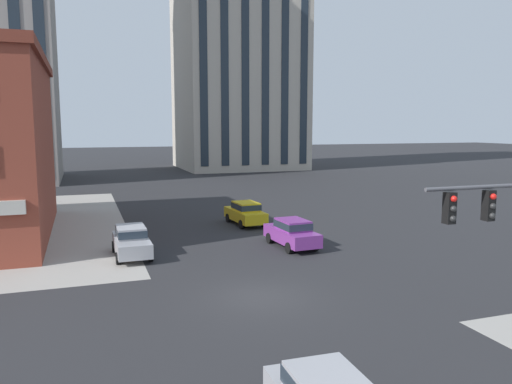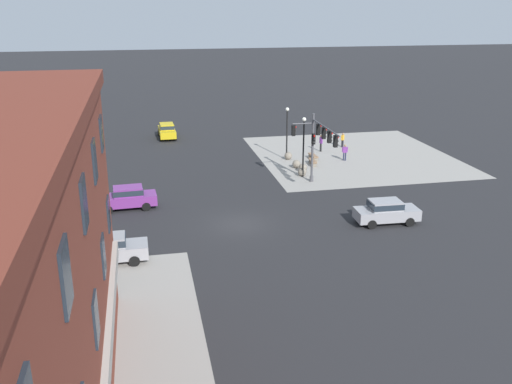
% 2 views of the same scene
% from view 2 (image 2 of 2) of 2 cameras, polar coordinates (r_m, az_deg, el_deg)
% --- Properties ---
extents(ground_plane, '(320.00, 320.00, 0.00)m').
position_cam_2_polar(ground_plane, '(39.28, -1.68, -3.26)').
color(ground_plane, '#262628').
extents(sidewalk_corner_slab, '(20.00, 19.00, 0.02)m').
position_cam_2_polar(sidewalk_corner_slab, '(57.79, 9.80, 3.65)').
color(sidewalk_corner_slab, gray).
rests_on(sidewalk_corner_slab, ground).
extents(traffic_signal_main, '(6.58, 2.09, 5.92)m').
position_cam_2_polar(traffic_signal_main, '(46.15, 6.19, 5.25)').
color(traffic_signal_main, '#4C4C51').
rests_on(traffic_signal_main, ground).
extents(bollard_sphere_curb_a, '(0.76, 0.76, 0.76)m').
position_cam_2_polar(bollard_sphere_curb_a, '(50.20, 4.69, 2.04)').
color(bollard_sphere_curb_a, gray).
rests_on(bollard_sphere_curb_a, ground).
extents(bollard_sphere_curb_b, '(0.76, 0.76, 0.76)m').
position_cam_2_polar(bollard_sphere_curb_b, '(51.52, 4.77, 2.47)').
color(bollard_sphere_curb_b, gray).
rests_on(bollard_sphere_curb_b, ground).
extents(bollard_sphere_curb_c, '(0.76, 0.76, 0.76)m').
position_cam_2_polar(bollard_sphere_curb_c, '(52.65, 4.11, 2.84)').
color(bollard_sphere_curb_c, gray).
rests_on(bollard_sphere_curb_c, ground).
extents(bollard_sphere_curb_d, '(0.76, 0.76, 0.76)m').
position_cam_2_polar(bollard_sphere_curb_d, '(55.52, 3.28, 3.69)').
color(bollard_sphere_curb_d, gray).
rests_on(bollard_sphere_curb_d, ground).
extents(bench_near_signal, '(1.84, 0.65, 0.49)m').
position_cam_2_polar(bench_near_signal, '(53.77, 5.75, 3.07)').
color(bench_near_signal, '#8E6B4C').
rests_on(bench_near_signal, ground).
extents(bench_mid_block, '(1.81, 0.54, 0.49)m').
position_cam_2_polar(bench_mid_block, '(55.68, 5.80, 3.61)').
color(bench_mid_block, '#8E6B4C').
rests_on(bench_mid_block, ground).
extents(pedestrian_near_bench, '(0.54, 0.26, 1.76)m').
position_cam_2_polar(pedestrian_near_bench, '(58.69, 6.59, 5.06)').
color(pedestrian_near_bench, '#333333').
rests_on(pedestrian_near_bench, ground).
extents(pedestrian_at_curb, '(0.32, 0.51, 1.60)m').
position_cam_2_polar(pedestrian_at_curb, '(55.58, 8.97, 4.07)').
color(pedestrian_at_curb, '#232847').
rests_on(pedestrian_at_curb, ground).
extents(pedestrian_walking_east, '(0.36, 0.46, 1.55)m').
position_cam_2_polar(pedestrian_walking_east, '(60.90, 8.76, 5.32)').
color(pedestrian_walking_east, black).
rests_on(pedestrian_walking_east, ground).
extents(street_lamp_corner_near, '(0.36, 0.36, 5.32)m').
position_cam_2_polar(street_lamp_corner_near, '(49.23, 4.84, 5.28)').
color(street_lamp_corner_near, black).
rests_on(street_lamp_corner_near, ground).
extents(street_lamp_mid_sidewalk, '(0.36, 0.36, 5.15)m').
position_cam_2_polar(street_lamp_mid_sidewalk, '(54.79, 3.16, 6.58)').
color(street_lamp_mid_sidewalk, black).
rests_on(street_lamp_mid_sidewalk, ground).
extents(car_main_northbound_near, '(2.10, 4.50, 1.68)m').
position_cam_2_polar(car_main_northbound_near, '(43.40, -22.77, -1.31)').
color(car_main_northbound_near, gold).
rests_on(car_main_northbound_near, ground).
extents(car_main_southbound_far, '(1.93, 4.42, 1.68)m').
position_cam_2_polar(car_main_southbound_far, '(34.40, -14.64, -5.50)').
color(car_main_southbound_far, '#99999E').
rests_on(car_main_southbound_far, ground).
extents(car_cross_eastbound, '(4.44, 1.98, 1.68)m').
position_cam_2_polar(car_cross_eastbound, '(65.13, -9.00, 6.20)').
color(car_cross_eastbound, gold).
rests_on(car_cross_eastbound, ground).
extents(car_cross_westbound, '(2.07, 4.49, 1.68)m').
position_cam_2_polar(car_cross_westbound, '(42.96, -12.92, -0.49)').
color(car_cross_westbound, '#7A3389').
rests_on(car_cross_westbound, ground).
extents(car_parked_curb, '(2.01, 4.46, 1.68)m').
position_cam_2_polar(car_parked_curb, '(40.11, 13.03, -1.87)').
color(car_parked_curb, '#99999E').
rests_on(car_parked_curb, ground).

